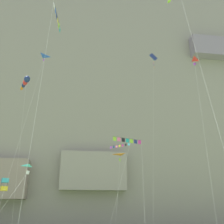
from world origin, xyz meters
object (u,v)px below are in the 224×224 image
kite_box_near_cliff (4,185)px  kite_delta_high_center (121,160)px  kite_diamond_mid_right (153,62)px  kite_delta_low_center (30,174)px  kite_delta_high_left (41,66)px  kite_banner_front_field (128,143)px  kite_banner_low_right (55,28)px  kite_delta_mid_left (193,69)px  kite_banner_mid_center (119,152)px  kite_windsock_high_right (25,82)px

kite_box_near_cliff → kite_delta_high_center: size_ratio=0.68×
kite_box_near_cliff → kite_diamond_mid_right: bearing=-1.5°
kite_delta_high_center → kite_delta_low_center: size_ratio=1.89×
kite_delta_high_left → kite_banner_front_field: bearing=3.1°
kite_banner_low_right → kite_delta_high_center: (10.38, 26.76, -6.48)m
kite_delta_mid_left → kite_banner_mid_center: 16.30m
kite_box_near_cliff → kite_windsock_high_right: kite_windsock_high_right is taller
kite_windsock_high_right → kite_delta_low_center: kite_windsock_high_right is taller
kite_diamond_mid_right → kite_delta_low_center: (-18.72, -21.93, -25.88)m
kite_box_near_cliff → kite_delta_high_center: kite_delta_high_center is taller
kite_delta_mid_left → kite_delta_high_center: size_ratio=1.95×
kite_box_near_cliff → kite_delta_low_center: size_ratio=1.28×
kite_diamond_mid_right → kite_delta_low_center: bearing=-130.5°
kite_banner_low_right → kite_windsock_high_right: size_ratio=0.83×
kite_diamond_mid_right → kite_delta_low_center: 38.75m
kite_windsock_high_right → kite_diamond_mid_right: bearing=11.7°
kite_delta_mid_left → kite_delta_high_left: kite_delta_high_left is taller
kite_banner_low_right → kite_box_near_cliff: kite_banner_low_right is taller
kite_delta_low_center → kite_delta_high_left: (-1.69, 9.61, 15.90)m
kite_delta_mid_left → kite_delta_high_center: (-7.96, 15.23, -10.50)m
kite_windsock_high_right → kite_delta_low_center: bearing=-73.2°
kite_banner_low_right → kite_windsock_high_right: 22.37m
kite_delta_high_left → kite_banner_low_right: bearing=-76.9°
kite_banner_front_field → kite_windsock_high_right: kite_windsock_high_right is taller
kite_banner_front_field → kite_box_near_cliff: bearing=145.8°
kite_delta_low_center → kite_diamond_mid_right: bearing=49.5°
kite_delta_mid_left → kite_windsock_high_right: bearing=159.6°
kite_banner_front_field → kite_windsock_high_right: (-15.73, 6.72, 11.37)m
kite_delta_mid_left → kite_windsock_high_right: 26.60m
kite_delta_mid_left → kite_banner_low_right: bearing=-147.9°
kite_delta_high_center → kite_banner_mid_center: (-1.50, -7.20, -0.08)m
kite_delta_high_center → kite_banner_mid_center: size_ratio=0.93×
kite_windsock_high_right → kite_delta_mid_left: bearing=-20.4°
kite_delta_high_center → kite_windsock_high_right: bearing=-160.7°
kite_delta_mid_left → kite_diamond_mid_right: size_ratio=0.67×
kite_banner_front_field → kite_delta_high_center: size_ratio=1.03×
kite_banner_front_field → kite_delta_high_left: bearing=-176.9°
kite_banner_low_right → kite_delta_high_left: bearing=103.1°
kite_delta_mid_left → kite_delta_low_center: size_ratio=3.68×
kite_banner_low_right → kite_delta_mid_left: kite_delta_mid_left is taller
kite_banner_low_right → kite_banner_mid_center: 22.45m
kite_box_near_cliff → kite_delta_high_left: bearing=-65.8°
kite_diamond_mid_right → kite_banner_mid_center: 22.87m
kite_banner_low_right → kite_banner_front_field: 18.00m
kite_windsock_high_right → kite_delta_high_center: (16.95, 5.95, -11.38)m
kite_banner_front_field → kite_windsock_high_right: size_ratio=0.51×
kite_banner_low_right → kite_banner_mid_center: (8.88, 19.55, -6.56)m
kite_banner_front_field → kite_delta_high_left: (-12.28, -0.67, 10.28)m
kite_diamond_mid_right → kite_box_near_cliff: 36.13m
kite_banner_low_right → kite_diamond_mid_right: size_ratio=0.58×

